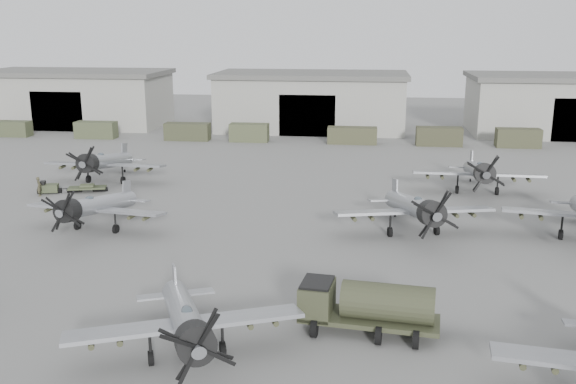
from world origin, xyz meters
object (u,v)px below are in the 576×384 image
Objects in this scene: aircraft_near_1 at (186,321)px; aircraft_far_0 at (104,162)px; tug_trailer at (64,188)px; aircraft_mid_1 at (94,206)px; fuel_tanker at (367,304)px; aircraft_far_1 at (479,171)px; aircraft_mid_2 at (415,208)px; ground_crew at (39,187)px.

aircraft_far_0 reaches higher than aircraft_near_1.
aircraft_far_0 is 1.97× the size of tug_trailer.
aircraft_mid_1 is 1.52× the size of fuel_tanker.
aircraft_near_1 is at bearing -117.48° from aircraft_far_1.
tug_trailer is at bearing -172.24° from aircraft_far_1.
fuel_tanker is at bearing -25.99° from aircraft_mid_1.
fuel_tanker is at bearing -115.96° from aircraft_mid_2.
aircraft_mid_1 is at bearing 170.61° from aircraft_mid_2.
aircraft_mid_1 is at bearing -69.89° from tug_trailer.
aircraft_mid_2 is 15.09m from aircraft_far_1.
tug_trailer is at bearing -119.95° from aircraft_far_0.
aircraft_mid_1 is 13.71m from ground_crew.
fuel_tanker is at bearing -144.80° from ground_crew.
fuel_tanker is 4.05× the size of ground_crew.
ground_crew is at bearing -125.84° from aircraft_far_0.
aircraft_far_1 is at bearing 49.30° from aircraft_mid_2.
aircraft_mid_1 is 34.98m from aircraft_far_1.
aircraft_mid_1 is 0.93× the size of aircraft_far_1.
ground_crew is at bearing 153.40° from aircraft_mid_2.
tug_trailer is (-2.44, -4.12, -1.77)m from aircraft_far_0.
aircraft_mid_2 is (24.60, 1.94, 0.18)m from aircraft_mid_1.
aircraft_mid_2 is 33.89m from tug_trailer.
aircraft_mid_2 is 1.01× the size of aircraft_far_0.
aircraft_mid_1 reaches higher than fuel_tanker.
aircraft_mid_2 is 6.69× the size of ground_crew.
fuel_tanker is (8.50, 4.05, -0.48)m from aircraft_near_1.
ground_crew is at bearing 143.49° from aircraft_mid_1.
aircraft_far_1 reaches higher than aircraft_mid_1.
fuel_tanker is 1.20× the size of tug_trailer.
aircraft_mid_2 is 1.65× the size of fuel_tanker.
aircraft_mid_1 is at bearing 152.17° from fuel_tanker.
aircraft_far_0 reaches higher than ground_crew.
aircraft_mid_1 is 24.67m from aircraft_mid_2.
aircraft_mid_2 reaches higher than ground_crew.
ground_crew reaches higher than tug_trailer.
ground_crew is at bearing 105.49° from aircraft_near_1.
aircraft_far_0 is at bearing -53.22° from ground_crew.
aircraft_near_1 is 1.51× the size of fuel_tanker.
aircraft_mid_1 reaches higher than tug_trailer.
aircraft_mid_2 reaches higher than fuel_tanker.
aircraft_far_1 is (36.94, 0.19, -0.00)m from aircraft_far_0.
aircraft_near_1 is 23.73m from aircraft_mid_2.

